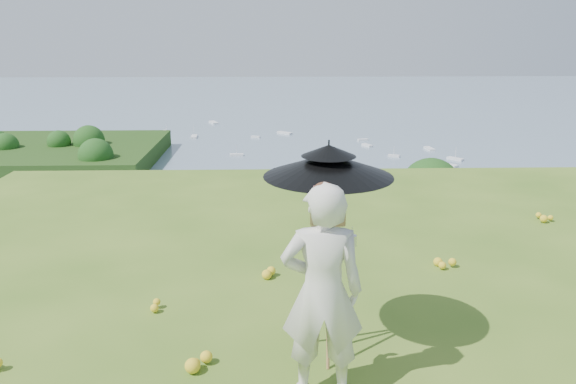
{
  "coord_description": "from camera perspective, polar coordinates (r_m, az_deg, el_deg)",
  "views": [
    {
      "loc": [
        -1.41,
        -4.93,
        2.94
      ],
      "look_at": [
        -1.21,
        2.14,
        0.89
      ],
      "focal_mm": 35.0,
      "sensor_mm": 36.0,
      "label": 1
    }
  ],
  "objects": [
    {
      "name": "ground",
      "position": [
        5.91,
        12.81,
        -14.09
      ],
      "size": [
        14.0,
        14.0,
        0.0
      ],
      "primitive_type": "plane",
      "color": "#476F1F",
      "rests_on": "ground"
    },
    {
      "name": "shoreline_tier",
      "position": [
        88.92,
        -0.59,
        -9.8
      ],
      "size": [
        170.0,
        28.0,
        8.0
      ],
      "primitive_type": "cube",
      "color": "#726D5B",
      "rests_on": "bay_water"
    },
    {
      "name": "bay_water",
      "position": [
        247.7,
        -1.33,
        7.59
      ],
      "size": [
        700.0,
        700.0,
        0.0
      ],
      "primitive_type": "plane",
      "color": "#7593A7",
      "rests_on": "ground"
    },
    {
      "name": "peninsula",
      "position": [
        178.92,
        -25.99,
        4.25
      ],
      "size": [
        90.0,
        60.0,
        12.0
      ],
      "primitive_type": null,
      "color": "#1C3D10",
      "rests_on": "bay_water"
    },
    {
      "name": "slope_trees",
      "position": [
        43.79,
        0.33,
        -8.01
      ],
      "size": [
        110.0,
        50.0,
        6.0
      ],
      "primitive_type": null,
      "color": "#204B16",
      "rests_on": "forest_slope"
    },
    {
      "name": "harbor_town",
      "position": [
        86.27,
        -0.61,
        -5.92
      ],
      "size": [
        110.0,
        22.0,
        5.0
      ],
      "primitive_type": null,
      "color": "silver",
      "rests_on": "shoreline_tier"
    },
    {
      "name": "moored_boats",
      "position": [
        170.27,
        -5.37,
        3.69
      ],
      "size": [
        140.0,
        140.0,
        0.7
      ],
      "primitive_type": null,
      "color": "white",
      "rests_on": "bay_water"
    },
    {
      "name": "wildflowers",
      "position": [
        6.09,
        12.26,
        -12.43
      ],
      "size": [
        10.0,
        10.5,
        0.12
      ],
      "primitive_type": null,
      "color": "yellow",
      "rests_on": "ground"
    },
    {
      "name": "painter",
      "position": [
        4.56,
        3.49,
        -10.16
      ],
      "size": [
        0.68,
        0.46,
        1.84
      ],
      "primitive_type": "imported",
      "rotation": [
        0.0,
        0.0,
        3.11
      ],
      "color": "beige",
      "rests_on": "ground"
    },
    {
      "name": "field_easel",
      "position": [
        5.16,
        3.95,
        -8.43
      ],
      "size": [
        0.68,
        0.68,
        1.58
      ],
      "primitive_type": null,
      "rotation": [
        0.0,
        0.0,
        0.14
      ],
      "color": "#9D6C42",
      "rests_on": "ground"
    },
    {
      "name": "sun_umbrella",
      "position": [
        4.89,
        4.1,
        1.08
      ],
      "size": [
        1.15,
        1.15,
        0.73
      ],
      "primitive_type": null,
      "rotation": [
        0.0,
        0.0,
        0.01
      ],
      "color": "black",
      "rests_on": "field_easel"
    },
    {
      "name": "painter_cap",
      "position": [
        4.25,
        3.69,
        0.35
      ],
      "size": [
        0.22,
        0.25,
        0.1
      ],
      "primitive_type": null,
      "rotation": [
        0.0,
        0.0,
        0.14
      ],
      "color": "#BC676B",
      "rests_on": "painter"
    }
  ]
}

